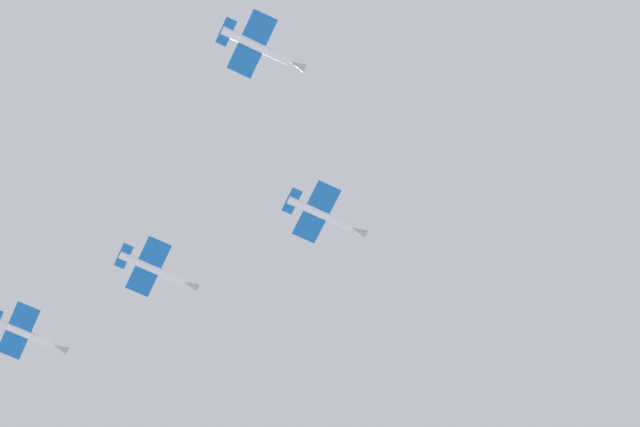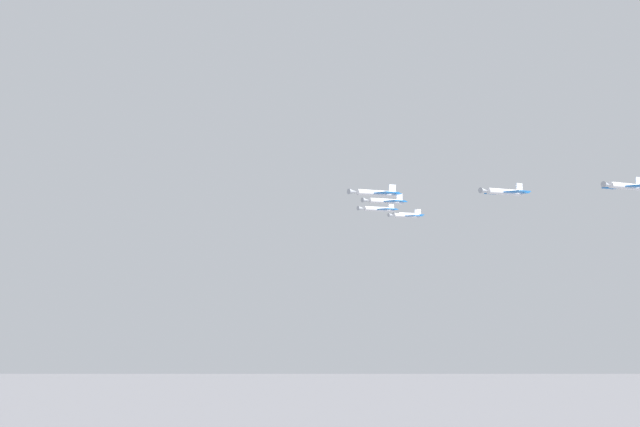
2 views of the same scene
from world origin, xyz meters
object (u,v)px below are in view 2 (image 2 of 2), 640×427
Objects in this scene: jet_port_outer at (625,186)px; jet_starboard_inner at (385,201)px; jet_starboard_outer at (378,209)px; jet_tail_end at (409,215)px; jet_port_trail at (406,216)px; jet_lead at (375,193)px; jet_port_inner at (504,192)px.

jet_starboard_inner is at bearing 13.79° from jet_port_outer.
jet_port_outer is 1.00× the size of jet_starboard_outer.
jet_starboard_outer is (-5.70, -73.83, -0.96)m from jet_port_outer.
jet_port_outer is at bearing 157.75° from jet_tail_end.
jet_starboard_inner is at bearing 133.24° from jet_tail_end.
jet_lead is at bearing 133.09° from jet_port_trail.
jet_port_outer is (-12.16, 19.51, 0.57)m from jet_port_inner.
jet_port_outer reaches higher than jet_port_trail.
jet_port_inner is 1.00× the size of jet_starboard_inner.
jet_tail_end is at bearing -22.25° from jet_port_outer.
jet_port_outer is at bearing 163.72° from jet_port_trail.
jet_port_trail is at bearing -55.59° from jet_starboard_outer.
jet_starboard_outer is (-35.09, -34.43, -0.48)m from jet_lead.
jet_lead is 49.16m from jet_starboard_outer.
jet_lead reaches higher than jet_port_inner.
jet_starboard_inner is at bearing 132.32° from jet_port_trail.
jet_port_outer reaches higher than jet_starboard_outer.
jet_lead is 49.16m from jet_port_outer.
jet_port_inner is at bearing 151.23° from jet_port_trail.
jet_starboard_outer is at bearing -41.13° from jet_lead.
jet_port_inner is 23.00m from jet_port_outer.
jet_lead is at bearing 45.30° from jet_port_inner.
jet_port_outer is 120.02m from jet_tail_end.
jet_lead is at bearing 41.13° from jet_port_outer.
jet_port_trail is at bearing 135.16° from jet_tail_end.
jet_starboard_outer is at bearing 124.41° from jet_port_trail.
jet_starboard_inner reaches higher than jet_port_trail.
jet_port_inner reaches higher than jet_starboard_outer.
jet_tail_end is at bearing -44.84° from jet_port_trail.
jet_starboard_inner is (-20.08, -17.02, 0.09)m from jet_lead.
jet_port_inner is 109.81m from jet_tail_end.
jet_port_outer is (-9.31, 56.43, 0.39)m from jet_starboard_inner.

